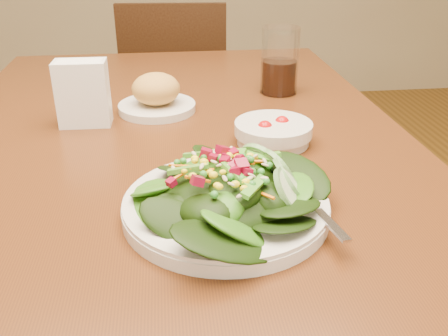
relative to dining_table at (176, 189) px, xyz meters
The scene contains 7 objects.
dining_table is the anchor object (origin of this frame).
chair_far 1.05m from the dining_table, 88.32° to the left, with size 0.43×0.43×0.86m.
salad_plate 0.30m from the dining_table, 74.35° to the right, with size 0.29×0.29×0.08m.
bread_plate 0.22m from the dining_table, 100.20° to the left, with size 0.16×0.16×0.08m.
tomato_bowl 0.22m from the dining_table, ahead, with size 0.14×0.14×0.05m.
drinking_glass 0.40m from the dining_table, 45.87° to the left, with size 0.09×0.09×0.15m.
napkin_holder 0.26m from the dining_table, 148.06° to the left, with size 0.10×0.06×0.13m.
Camera 1 is at (-0.01, -0.85, 1.12)m, focal length 40.00 mm.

